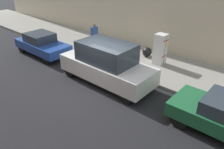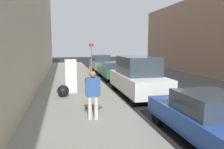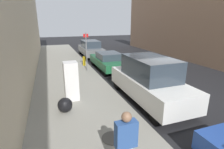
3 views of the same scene
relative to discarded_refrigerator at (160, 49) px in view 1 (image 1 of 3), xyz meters
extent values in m
plane|color=black|center=(4.49, -0.88, -1.07)|extent=(80.00, 80.00, 0.00)
cube|color=gray|center=(0.21, -0.88, -0.98)|extent=(4.10, 44.00, 0.17)
cube|color=white|center=(0.00, 0.00, 0.00)|extent=(0.61, 0.61, 1.79)
cube|color=black|center=(0.00, 0.31, 0.00)|extent=(0.01, 0.01, 1.70)
cube|color=yellow|center=(-0.08, 0.31, 0.33)|extent=(0.16, 0.01, 0.22)
cube|color=red|center=(0.00, 0.31, 0.57)|extent=(0.55, 0.01, 0.05)
cube|color=red|center=(0.00, 0.31, -0.36)|extent=(0.55, 0.01, 0.05)
cylinder|color=#47443F|center=(0.79, -3.38, -0.89)|extent=(0.70, 0.70, 0.02)
sphere|color=black|center=(-0.43, -1.13, -0.60)|extent=(0.59, 0.59, 0.59)
cylinder|color=beige|center=(0.47, -4.79, -0.48)|extent=(0.14, 0.14, 0.84)
cylinder|color=beige|center=(0.69, -4.79, -0.48)|extent=(0.14, 0.14, 0.84)
cube|color=#2D5193|center=(0.58, -4.79, 0.26)|extent=(0.49, 0.22, 0.63)
sphere|color=#8C664C|center=(0.58, -4.79, 0.68)|extent=(0.23, 0.23, 0.23)
cube|color=#23479E|center=(3.49, -6.74, -0.46)|extent=(1.74, 4.07, 0.55)
cube|color=#2D3842|center=(3.49, -6.94, 0.09)|extent=(1.53, 1.71, 0.55)
cylinder|color=black|center=(2.75, -5.28, -0.74)|extent=(0.22, 0.66, 0.66)
cylinder|color=black|center=(4.23, -5.28, -0.74)|extent=(0.22, 0.66, 0.66)
cylinder|color=black|center=(2.75, -8.19, -0.74)|extent=(0.22, 0.66, 0.66)
cylinder|color=black|center=(4.23, -8.19, -0.74)|extent=(0.22, 0.66, 0.66)
cube|color=silver|center=(3.49, -1.02, -0.32)|extent=(1.95, 5.01, 0.85)
cube|color=#2D3842|center=(3.49, -1.02, 0.58)|extent=(1.72, 2.76, 0.95)
cylinder|color=black|center=(2.64, 0.91, -0.74)|extent=(0.22, 0.64, 0.64)
cylinder|color=black|center=(4.33, 0.91, -0.74)|extent=(0.22, 0.64, 0.64)
cylinder|color=black|center=(2.64, -2.95, -0.74)|extent=(0.22, 0.64, 0.64)
cylinder|color=black|center=(4.33, -2.95, -0.74)|extent=(0.22, 0.64, 0.64)
cylinder|color=black|center=(2.71, 3.36, -0.72)|extent=(0.22, 0.69, 0.69)
cylinder|color=black|center=(4.27, 3.36, -0.72)|extent=(0.22, 0.69, 0.69)
camera|label=1|loc=(10.77, 5.69, 4.50)|focal=35.00mm
camera|label=2|loc=(-0.37, -12.03, 1.65)|focal=35.00mm
camera|label=3|loc=(-0.83, -7.75, 2.61)|focal=28.00mm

